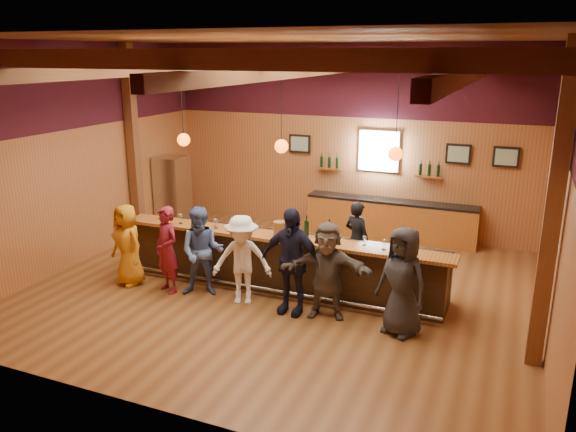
{
  "coord_description": "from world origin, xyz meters",
  "views": [
    {
      "loc": [
        3.85,
        -8.95,
        4.28
      ],
      "look_at": [
        0.0,
        0.3,
        1.35
      ],
      "focal_mm": 35.0,
      "sensor_mm": 36.0,
      "label": 1
    }
  ],
  "objects": [
    {
      "name": "glass_b",
      "position": [
        -2.03,
        -0.21,
        1.25
      ],
      "size": [
        0.09,
        0.09,
        0.2
      ],
      "color": "silver",
      "rests_on": "bar_counter"
    },
    {
      "name": "customer_denim",
      "position": [
        -1.24,
        -0.76,
        0.83
      ],
      "size": [
        0.96,
        0.85,
        1.65
      ],
      "primitive_type": "imported",
      "rotation": [
        0.0,
        0.0,
        0.34
      ],
      "color": "#4A6194",
      "rests_on": "ground"
    },
    {
      "name": "window",
      "position": [
        0.8,
        3.95,
        2.05
      ],
      "size": [
        0.95,
        0.09,
        0.95
      ],
      "color": "silver",
      "rests_on": "room"
    },
    {
      "name": "customer_dark",
      "position": [
        2.4,
        -0.85,
        0.87
      ],
      "size": [
        1.0,
        0.85,
        1.75
      ],
      "primitive_type": "imported",
      "rotation": [
        0.0,
        0.0,
        -0.41
      ],
      "color": "#262729",
      "rests_on": "ground"
    },
    {
      "name": "glass_d",
      "position": [
        -1.25,
        -0.22,
        1.25
      ],
      "size": [
        0.08,
        0.08,
        0.19
      ],
      "color": "silver",
      "rests_on": "bar_counter"
    },
    {
      "name": "pendant_lights",
      "position": [
        0.0,
        0.0,
        2.71
      ],
      "size": [
        4.24,
        0.24,
        1.37
      ],
      "color": "black",
      "rests_on": "room"
    },
    {
      "name": "glass_c",
      "position": [
        -1.31,
        -0.12,
        1.22
      ],
      "size": [
        0.07,
        0.07,
        0.16
      ],
      "color": "silver",
      "rests_on": "bar_counter"
    },
    {
      "name": "customer_redvest",
      "position": [
        -1.9,
        -0.88,
        0.81
      ],
      "size": [
        0.7,
        0.6,
        1.62
      ],
      "primitive_type": "imported",
      "rotation": [
        0.0,
        0.0,
        -0.43
      ],
      "color": "maroon",
      "rests_on": "ground"
    },
    {
      "name": "glass_a",
      "position": [
        -2.57,
        -0.1,
        1.25
      ],
      "size": [
        0.09,
        0.09,
        0.19
      ],
      "color": "silver",
      "rests_on": "bar_counter"
    },
    {
      "name": "glass_g",
      "position": [
        1.57,
        -0.07,
        1.23
      ],
      "size": [
        0.07,
        0.07,
        0.17
      ],
      "color": "silver",
      "rests_on": "bar_counter"
    },
    {
      "name": "bottle_a",
      "position": [
        0.49,
        -0.02,
        1.26
      ],
      "size": [
        0.08,
        0.08,
        0.39
      ],
      "color": "black",
      "rests_on": "bar_counter"
    },
    {
      "name": "customer_white",
      "position": [
        -0.41,
        -0.8,
        0.8
      ],
      "size": [
        1.18,
        0.9,
        1.61
      ],
      "primitive_type": "imported",
      "rotation": [
        0.0,
        0.0,
        0.33
      ],
      "color": "white",
      "rests_on": "ground"
    },
    {
      "name": "back_bar_cabinet",
      "position": [
        1.2,
        3.72,
        0.48
      ],
      "size": [
        4.0,
        0.52,
        0.95
      ],
      "color": "brown",
      "rests_on": "ground"
    },
    {
      "name": "bottle_b",
      "position": [
        0.92,
        -0.03,
        1.26
      ],
      "size": [
        0.08,
        0.08,
        0.37
      ],
      "color": "black",
      "rests_on": "bar_counter"
    },
    {
      "name": "customer_brown",
      "position": [
        1.13,
        -0.75,
        0.83
      ],
      "size": [
        1.6,
        0.77,
        1.65
      ],
      "primitive_type": "imported",
      "rotation": [
        0.0,
        0.0,
        0.19
      ],
      "color": "#585046",
      "rests_on": "ground"
    },
    {
      "name": "bar_counter",
      "position": [
        0.02,
        0.15,
        0.52
      ],
      "size": [
        6.3,
        1.07,
        1.11
      ],
      "color": "black",
      "rests_on": "ground"
    },
    {
      "name": "customer_orange",
      "position": [
        -2.8,
        -0.87,
        0.79
      ],
      "size": [
        0.88,
        0.69,
        1.57
      ],
      "primitive_type": "imported",
      "rotation": [
        0.0,
        0.0,
        -0.28
      ],
      "color": "#C57812",
      "rests_on": "ground"
    },
    {
      "name": "ice_bucket",
      "position": [
        0.01,
        -0.12,
        1.24
      ],
      "size": [
        0.23,
        0.23,
        0.25
      ],
      "primitive_type": "cylinder",
      "color": "brown",
      "rests_on": "bar_counter"
    },
    {
      "name": "room",
      "position": [
        0.0,
        0.06,
        3.21
      ],
      "size": [
        9.04,
        9.0,
        4.52
      ],
      "color": "brown",
      "rests_on": "ground"
    },
    {
      "name": "wine_shelves",
      "position": [
        0.8,
        3.88,
        1.62
      ],
      "size": [
        3.0,
        0.18,
        0.3
      ],
      "color": "brown",
      "rests_on": "room"
    },
    {
      "name": "glass_e",
      "position": [
        -0.63,
        -0.13,
        1.24
      ],
      "size": [
        0.08,
        0.08,
        0.18
      ],
      "color": "silver",
      "rests_on": "bar_counter"
    },
    {
      "name": "glass_f",
      "position": [
        1.05,
        -0.23,
        1.25
      ],
      "size": [
        0.08,
        0.08,
        0.19
      ],
      "color": "silver",
      "rests_on": "bar_counter"
    },
    {
      "name": "stainless_fridge",
      "position": [
        -4.1,
        2.6,
        0.9
      ],
      "size": [
        0.7,
        0.7,
        1.8
      ],
      "primitive_type": "cube",
      "color": "silver",
      "rests_on": "ground"
    },
    {
      "name": "framed_pictures",
      "position": [
        1.67,
        3.94,
        2.1
      ],
      "size": [
        5.35,
        0.05,
        0.45
      ],
      "color": "black",
      "rests_on": "room"
    },
    {
      "name": "bartender",
      "position": [
        1.08,
        1.22,
        0.76
      ],
      "size": [
        0.65,
        0.54,
        1.51
      ],
      "primitive_type": "imported",
      "rotation": [
        0.0,
        0.0,
        2.76
      ],
      "color": "black",
      "rests_on": "ground"
    },
    {
      "name": "glass_h",
      "position": [
        1.93,
        -0.18,
        1.25
      ],
      "size": [
        0.08,
        0.08,
        0.19
      ],
      "color": "silver",
      "rests_on": "bar_counter"
    },
    {
      "name": "customer_navy",
      "position": [
        0.52,
        -0.82,
        0.92
      ],
      "size": [
        1.11,
        0.51,
        1.85
      ],
      "primitive_type": "imported",
      "rotation": [
        0.0,
        0.0,
        -0.06
      ],
      "color": "black",
      "rests_on": "ground"
    }
  ]
}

